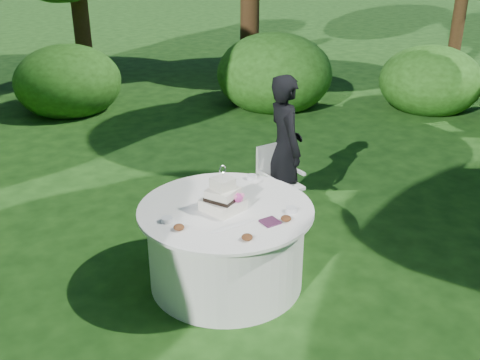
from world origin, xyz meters
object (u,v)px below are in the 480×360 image
at_px(napkins, 270,222).
at_px(cake, 223,198).
at_px(chair, 277,178).
at_px(table, 226,245).
at_px(guest, 285,148).

distance_m(napkins, cake, 0.47).
distance_m(cake, chair, 1.43).
xyz_separation_m(napkins, table, (-0.17, 0.44, -0.39)).
distance_m(table, cake, 0.50).
bearing_deg(table, napkins, -68.97).
xyz_separation_m(guest, chair, (-0.14, -0.06, -0.30)).
height_order(guest, table, guest).
relative_size(napkins, cake, 0.33).
height_order(napkins, chair, chair).
relative_size(napkins, guest, 0.09).
bearing_deg(napkins, table, 111.03).
xyz_separation_m(table, cake, (-0.04, -0.03, 0.50)).
distance_m(napkins, table, 0.61).
height_order(napkins, table, napkins).
xyz_separation_m(guest, cake, (-1.29, -0.84, 0.07)).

